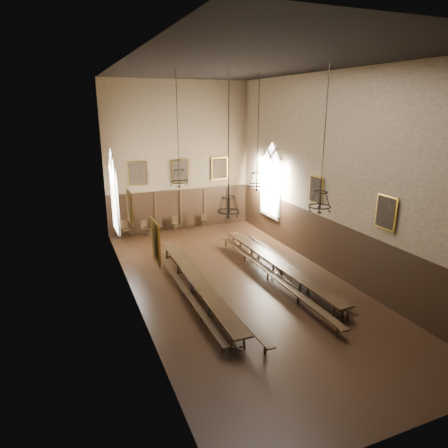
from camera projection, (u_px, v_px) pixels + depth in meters
floor at (240, 285)px, 17.51m from camera, size 9.00×18.00×0.02m
ceiling at (243, 65)px, 14.92m from camera, size 9.00×18.00×0.02m
wall_back at (179, 157)px, 24.20m from camera, size 9.00×0.02×9.00m
wall_front at (423, 260)px, 8.23m from camera, size 9.00×0.02×9.00m
wall_left at (129, 192)px, 14.57m from camera, size 0.02×18.00×9.00m
wall_right at (333, 176)px, 17.86m from camera, size 0.02×18.00×9.00m
wainscot_panelling at (240, 258)px, 17.15m from camera, size 9.00×18.00×2.50m
table_left at (197, 286)px, 16.51m from camera, size 0.80×9.53×0.74m
table_right at (277, 269)px, 18.24m from camera, size 0.93×9.47×0.74m
bench_left_outer at (184, 291)px, 16.35m from camera, size 0.29×9.13×0.41m
bench_left_inner at (211, 286)px, 16.71m from camera, size 0.46×10.27×0.46m
bench_right_inner at (268, 274)px, 17.84m from camera, size 0.35×10.67×0.48m
bench_right_outer at (291, 269)px, 18.45m from camera, size 0.81×9.45×0.43m
chair_0 at (126, 232)px, 23.66m from camera, size 0.55×0.55×1.04m
chair_1 at (146, 231)px, 24.12m from camera, size 0.48×0.48×0.88m
chair_2 at (159, 229)px, 24.45m from camera, size 0.49×0.49×0.88m
chair_3 at (176, 227)px, 24.86m from camera, size 0.46×0.46×0.93m
chair_4 at (191, 225)px, 25.22m from camera, size 0.53×0.53×0.96m
chair_5 at (205, 224)px, 25.54m from camera, size 0.44×0.44×0.87m
chandelier_back_left at (179, 174)px, 17.59m from camera, size 0.80×0.80×4.85m
chandelier_back_right at (257, 178)px, 19.59m from camera, size 0.91×0.91×5.39m
chandelier_front_left at (228, 200)px, 13.25m from camera, size 0.75×0.75×4.99m
chandelier_front_right at (320, 197)px, 14.50m from camera, size 0.83×0.83×5.15m
portrait_back_0 at (137, 174)px, 23.37m from camera, size 1.10×0.12×1.40m
portrait_back_1 at (180, 171)px, 24.31m from camera, size 1.10×0.12×1.40m
portrait_back_2 at (220, 168)px, 25.26m from camera, size 1.10×0.12×1.40m
portrait_left_0 at (129, 207)px, 15.74m from camera, size 0.12×1.00×1.30m
portrait_left_1 at (155, 242)px, 11.75m from camera, size 0.12×1.00×1.30m
portrait_right_0 at (316, 190)px, 18.93m from camera, size 0.12×1.00×1.30m
portrait_right_1 at (386, 212)px, 14.94m from camera, size 0.12×1.00×1.30m
window_right at (271, 180)px, 23.02m from camera, size 0.20×2.20×4.60m
window_left at (113, 192)px, 19.79m from camera, size 0.20×2.20×4.60m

